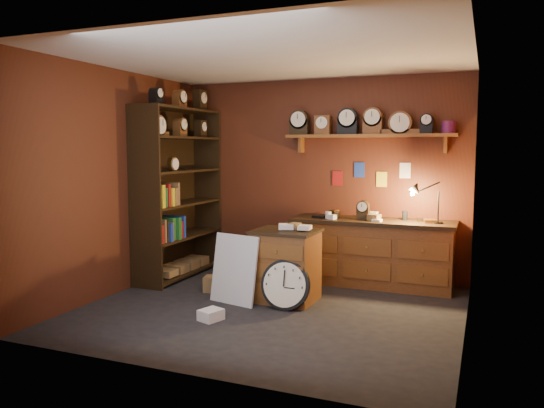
{
  "coord_description": "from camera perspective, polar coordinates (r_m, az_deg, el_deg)",
  "views": [
    {
      "loc": [
        2.13,
        -5.23,
        1.76
      ],
      "look_at": [
        -0.13,
        0.35,
        1.12
      ],
      "focal_mm": 35.0,
      "sensor_mm": 36.0,
      "label": 1
    }
  ],
  "objects": [
    {
      "name": "floor",
      "position": [
        5.92,
        -0.12,
        -11.27
      ],
      "size": [
        4.0,
        4.0,
        0.0
      ],
      "primitive_type": "plane",
      "color": "black",
      "rests_on": "ground"
    },
    {
      "name": "room_shell",
      "position": [
        5.74,
        0.7,
        5.64
      ],
      "size": [
        4.02,
        3.62,
        2.71
      ],
      "color": "#572614",
      "rests_on": "ground"
    },
    {
      "name": "shelving_unit",
      "position": [
        7.37,
        -10.21,
        1.99
      ],
      "size": [
        0.47,
        1.6,
        2.58
      ],
      "color": "black",
      "rests_on": "ground"
    },
    {
      "name": "workbench",
      "position": [
        6.96,
        10.7,
        -4.74
      ],
      "size": [
        2.07,
        0.66,
        1.36
      ],
      "color": "brown",
      "rests_on": "ground"
    },
    {
      "name": "low_cabinet",
      "position": [
        6.14,
        1.48,
        -6.33
      ],
      "size": [
        0.74,
        0.63,
        0.92
      ],
      "rotation": [
        0.0,
        0.0,
        -0.04
      ],
      "color": "brown",
      "rests_on": "ground"
    },
    {
      "name": "big_round_clock",
      "position": [
        5.86,
        1.44,
        -8.69
      ],
      "size": [
        0.56,
        0.18,
        0.56
      ],
      "color": "black",
      "rests_on": "ground"
    },
    {
      "name": "white_panel",
      "position": [
        6.18,
        -4.05,
        -10.53
      ],
      "size": [
        0.62,
        0.3,
        0.8
      ],
      "primitive_type": "cube",
      "rotation": [
        -0.17,
        0.0,
        -0.22
      ],
      "color": "silver",
      "rests_on": "ground"
    },
    {
      "name": "mini_fridge",
      "position": [
        6.82,
        1.55,
        -6.7
      ],
      "size": [
        0.57,
        0.58,
        0.51
      ],
      "rotation": [
        0.0,
        0.0,
        0.17
      ],
      "color": "silver",
      "rests_on": "ground"
    },
    {
      "name": "floor_box_a",
      "position": [
        6.75,
        -4.92,
        -8.42
      ],
      "size": [
        0.28,
        0.24,
        0.16
      ],
      "primitive_type": "cube",
      "rotation": [
        0.0,
        0.0,
        0.11
      ],
      "color": "olive",
      "rests_on": "ground"
    },
    {
      "name": "floor_box_b",
      "position": [
        5.59,
        -6.59,
        -11.76
      ],
      "size": [
        0.25,
        0.27,
        0.11
      ],
      "primitive_type": "cube",
      "rotation": [
        0.0,
        0.0,
        -0.33
      ],
      "color": "white",
      "rests_on": "ground"
    },
    {
      "name": "floor_box_c",
      "position": [
        6.65,
        -6.18,
        -8.52
      ],
      "size": [
        0.29,
        0.26,
        0.19
      ],
      "primitive_type": "cube",
      "rotation": [
        0.0,
        0.0,
        0.25
      ],
      "color": "olive",
      "rests_on": "ground"
    }
  ]
}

